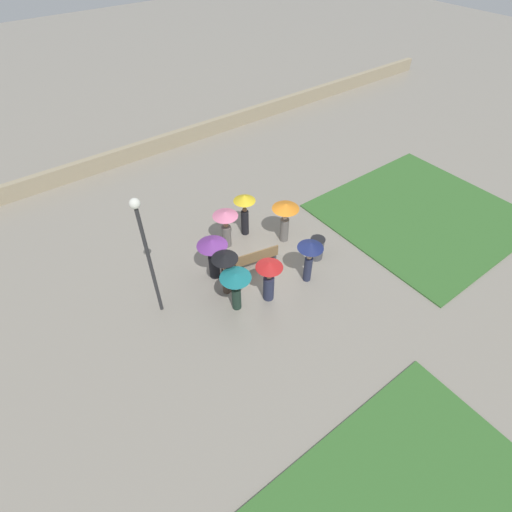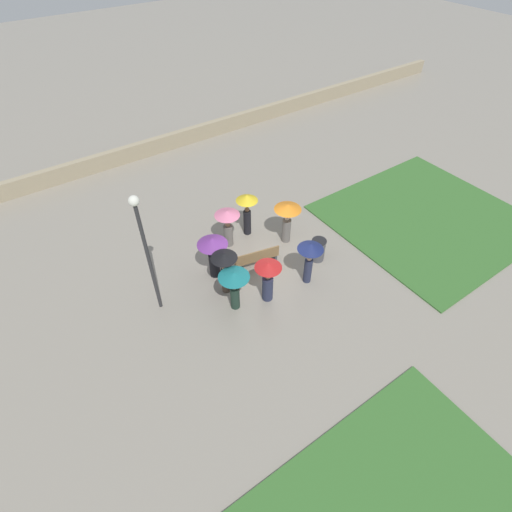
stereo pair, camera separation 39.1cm
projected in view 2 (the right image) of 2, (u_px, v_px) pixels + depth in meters
ground_plane at (267, 267)px, 15.71m from camera, size 90.00×90.00×0.00m
lawn_patch_near at (427, 218)px, 17.90m from camera, size 8.01×7.57×0.06m
parapet_wall at (153, 147)px, 21.79m from camera, size 45.00×0.35×0.86m
park_bench at (256, 258)px, 15.40m from camera, size 1.82×0.80×0.90m
lamp_post at (145, 243)px, 12.19m from camera, size 0.32×0.32×4.76m
trash_bin at (318, 250)px, 15.71m from camera, size 0.58×0.58×0.97m
crowd_person_pink at (228, 222)px, 15.87m from camera, size 1.02×1.02×1.73m
crowd_person_teal at (234, 283)px, 13.41m from camera, size 1.07×1.07×1.71m
crowd_person_red at (268, 276)px, 13.75m from camera, size 0.95×0.95×1.80m
crowd_person_orange at (287, 215)px, 15.93m from camera, size 1.10×1.10×1.86m
crowd_person_navy at (310, 254)px, 14.23m from camera, size 0.95×0.95×1.88m
crowd_person_purple at (213, 249)px, 14.50m from camera, size 1.13×1.13×1.85m
crowd_person_black at (225, 265)px, 13.92m from camera, size 0.94×0.94×1.86m
crowd_person_yellow at (247, 207)px, 16.26m from camera, size 0.90×0.90×1.96m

